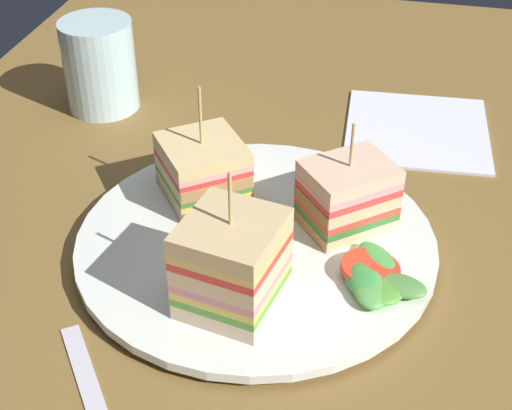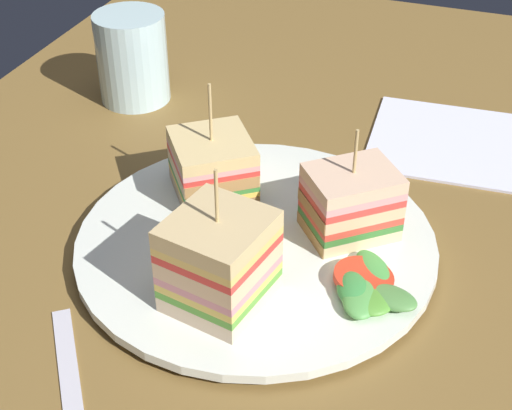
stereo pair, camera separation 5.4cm
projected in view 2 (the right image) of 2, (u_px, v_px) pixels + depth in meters
ground_plane at (256, 261)px, 57.21cm from camera, size 107.63×70.00×1.80cm
plate at (256, 243)px, 56.22cm from camera, size 26.62×26.62×1.30cm
sandwich_wedge_0 at (216, 261)px, 48.79cm from camera, size 7.34×7.02×10.33cm
sandwich_wedge_1 at (350, 203)px, 55.07cm from camera, size 7.77×7.96×8.69cm
sandwich_wedge_2 at (213, 166)px, 59.40cm from camera, size 8.57×8.49×9.51cm
chip_pile at (240, 232)px, 54.81cm from camera, size 6.22×6.72×2.63cm
salad_garnish at (368, 289)px, 50.58cm from camera, size 7.62×6.32×1.30cm
napkin at (444, 140)px, 69.23cm from camera, size 14.42×13.88×0.50cm
drinking_glass at (133, 63)px, 74.07cm from camera, size 6.89×6.89×8.78cm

